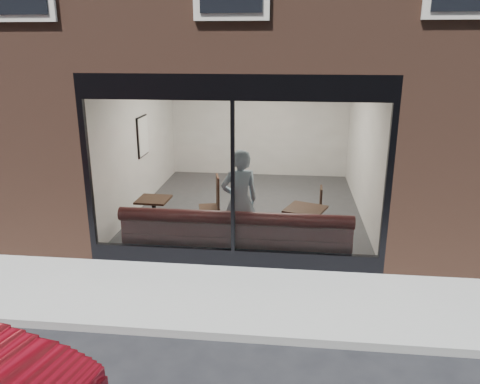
# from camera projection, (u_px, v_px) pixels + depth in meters

# --- Properties ---
(ground) EXTENTS (120.00, 120.00, 0.00)m
(ground) POSITION_uv_depth(u_px,v_px,m) (214.00, 336.00, 6.07)
(ground) COLOR black
(ground) RESTS_ON ground
(sidewalk_near) EXTENTS (40.00, 2.00, 0.01)m
(sidewalk_near) POSITION_uv_depth(u_px,v_px,m) (225.00, 297.00, 7.02)
(sidewalk_near) COLOR gray
(sidewalk_near) RESTS_ON ground
(kerb_near) EXTENTS (40.00, 0.10, 0.12)m
(kerb_near) POSITION_uv_depth(u_px,v_px,m) (213.00, 334.00, 6.01)
(kerb_near) COLOR gray
(kerb_near) RESTS_ON ground
(host_building_pier_left) EXTENTS (2.50, 12.00, 3.20)m
(host_building_pier_left) POSITION_uv_depth(u_px,v_px,m) (131.00, 118.00, 13.58)
(host_building_pier_left) COLOR brown
(host_building_pier_left) RESTS_ON ground
(host_building_pier_right) EXTENTS (2.50, 12.00, 3.20)m
(host_building_pier_right) POSITION_uv_depth(u_px,v_px,m) (396.00, 122.00, 12.78)
(host_building_pier_right) COLOR brown
(host_building_pier_right) RESTS_ON ground
(host_building_backfill) EXTENTS (5.00, 6.00, 3.20)m
(host_building_backfill) POSITION_uv_depth(u_px,v_px,m) (266.00, 107.00, 16.02)
(host_building_backfill) COLOR brown
(host_building_backfill) RESTS_ON ground
(cafe_floor) EXTENTS (6.00, 6.00, 0.00)m
(cafe_floor) POSITION_uv_depth(u_px,v_px,m) (249.00, 208.00, 10.81)
(cafe_floor) COLOR #2D2D30
(cafe_floor) RESTS_ON ground
(cafe_ceiling) EXTENTS (6.00, 6.00, 0.00)m
(cafe_ceiling) POSITION_uv_depth(u_px,v_px,m) (250.00, 66.00, 9.86)
(cafe_ceiling) COLOR white
(cafe_ceiling) RESTS_ON host_building_upper
(cafe_wall_back) EXTENTS (5.00, 0.00, 5.00)m
(cafe_wall_back) POSITION_uv_depth(u_px,v_px,m) (259.00, 120.00, 13.17)
(cafe_wall_back) COLOR silver
(cafe_wall_back) RESTS_ON ground
(cafe_wall_left) EXTENTS (0.00, 6.00, 6.00)m
(cafe_wall_left) POSITION_uv_depth(u_px,v_px,m) (140.00, 138.00, 10.60)
(cafe_wall_left) COLOR silver
(cafe_wall_left) RESTS_ON ground
(cafe_wall_right) EXTENTS (0.00, 6.00, 6.00)m
(cafe_wall_right) POSITION_uv_depth(u_px,v_px,m) (365.00, 143.00, 10.07)
(cafe_wall_right) COLOR silver
(cafe_wall_right) RESTS_ON ground
(storefront_kick) EXTENTS (5.00, 0.10, 0.30)m
(storefront_kick) POSITION_uv_depth(u_px,v_px,m) (233.00, 258.00, 7.97)
(storefront_kick) COLOR black
(storefront_kick) RESTS_ON ground
(storefront_header) EXTENTS (5.00, 0.10, 0.40)m
(storefront_header) POSITION_uv_depth(u_px,v_px,m) (232.00, 87.00, 7.12)
(storefront_header) COLOR black
(storefront_header) RESTS_ON host_building_upper
(storefront_mullion) EXTENTS (0.06, 0.10, 2.50)m
(storefront_mullion) POSITION_uv_depth(u_px,v_px,m) (233.00, 179.00, 7.55)
(storefront_mullion) COLOR black
(storefront_mullion) RESTS_ON storefront_kick
(storefront_glass) EXTENTS (4.80, 0.00, 4.80)m
(storefront_glass) POSITION_uv_depth(u_px,v_px,m) (233.00, 179.00, 7.52)
(storefront_glass) COLOR white
(storefront_glass) RESTS_ON storefront_kick
(banquette) EXTENTS (4.00, 0.55, 0.45)m
(banquette) POSITION_uv_depth(u_px,v_px,m) (236.00, 244.00, 8.33)
(banquette) COLOR #351314
(banquette) RESTS_ON cafe_floor
(person) EXTENTS (0.81, 0.69, 1.89)m
(person) POSITION_uv_depth(u_px,v_px,m) (240.00, 201.00, 8.39)
(person) COLOR #8FAABC
(person) RESTS_ON cafe_floor
(cafe_table_left) EXTENTS (0.62, 0.62, 0.04)m
(cafe_table_left) POSITION_uv_depth(u_px,v_px,m) (153.00, 200.00, 9.10)
(cafe_table_left) COLOR black
(cafe_table_left) RESTS_ON cafe_floor
(cafe_table_right) EXTENTS (0.86, 0.86, 0.04)m
(cafe_table_right) POSITION_uv_depth(u_px,v_px,m) (305.00, 209.00, 8.57)
(cafe_table_right) COLOR black
(cafe_table_right) RESTS_ON cafe_floor
(cafe_chair_left) EXTENTS (0.53, 0.53, 0.04)m
(cafe_chair_left) POSITION_uv_depth(u_px,v_px,m) (209.00, 208.00, 10.16)
(cafe_chair_left) COLOR black
(cafe_chair_left) RESTS_ON cafe_floor
(cafe_chair_right) EXTENTS (0.39, 0.39, 0.04)m
(cafe_chair_right) POSITION_uv_depth(u_px,v_px,m) (310.00, 221.00, 9.40)
(cafe_chair_right) COLOR black
(cafe_chair_right) RESTS_ON cafe_floor
(wall_poster) EXTENTS (0.02, 0.64, 0.86)m
(wall_poster) POSITION_uv_depth(u_px,v_px,m) (143.00, 136.00, 10.67)
(wall_poster) COLOR white
(wall_poster) RESTS_ON cafe_wall_left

